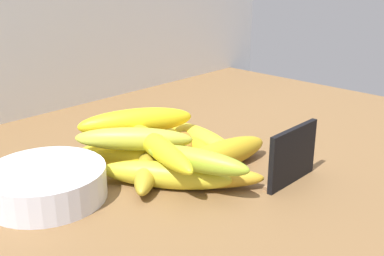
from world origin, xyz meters
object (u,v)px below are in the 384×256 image
at_px(banana_9, 196,160).
at_px(banana_7, 139,157).
at_px(banana_11, 134,139).
at_px(banana_3, 165,175).
at_px(banana_10, 158,147).
at_px(banana_6, 201,151).
at_px(banana_0, 148,167).
at_px(banana_4, 194,177).
at_px(banana_8, 221,155).
at_px(banana_1, 179,154).
at_px(fruit_bowl, 46,184).
at_px(banana_2, 201,139).
at_px(banana_5, 132,145).
at_px(chalkboard_sign, 292,157).
at_px(banana_12, 136,122).

bearing_deg(banana_9, banana_7, 90.66).
bearing_deg(banana_11, banana_3, -93.09).
bearing_deg(banana_10, banana_6, -0.03).
height_order(banana_0, banana_3, banana_3).
distance_m(banana_9, banana_11, 0.12).
relative_size(banana_4, banana_8, 1.08).
bearing_deg(banana_8, banana_10, 155.90).
distance_m(banana_1, banana_7, 0.06).
xyz_separation_m(fruit_bowl, banana_2, (0.27, -0.04, -0.00)).
relative_size(banana_5, banana_9, 1.30).
relative_size(banana_0, banana_6, 0.99).
bearing_deg(banana_3, banana_5, 71.10).
bearing_deg(banana_4, banana_0, 107.99).
relative_size(banana_6, banana_10, 0.85).
bearing_deg(chalkboard_sign, banana_9, 147.29).
height_order(chalkboard_sign, banana_7, chalkboard_sign).
bearing_deg(fruit_bowl, banana_1, -15.22).
xyz_separation_m(banana_2, banana_7, (-0.12, 0.02, -0.00)).
relative_size(fruit_bowl, banana_0, 0.95).
xyz_separation_m(chalkboard_sign, banana_2, (-0.00, 0.18, -0.02)).
distance_m(banana_2, banana_12, 0.11).
bearing_deg(banana_6, banana_7, 149.85).
height_order(banana_0, banana_12, banana_12).
bearing_deg(banana_2, banana_10, -166.84).
bearing_deg(fruit_bowl, banana_0, -20.97).
bearing_deg(banana_1, banana_5, 105.62).
relative_size(banana_3, banana_12, 1.03).
distance_m(banana_1, banana_10, 0.06).
distance_m(chalkboard_sign, banana_5, 0.26).
distance_m(banana_10, banana_12, 0.10).
xyz_separation_m(banana_1, banana_3, (-0.07, -0.04, -0.00)).
bearing_deg(banana_4, banana_5, 84.42).
bearing_deg(banana_0, banana_12, 60.17).
xyz_separation_m(banana_2, banana_12, (-0.09, 0.06, 0.04)).
bearing_deg(banana_9, banana_4, 53.98).
bearing_deg(banana_3, fruit_bowl, 145.03).
distance_m(banana_5, banana_12, 0.04).
height_order(banana_4, banana_7, banana_7).
relative_size(banana_3, banana_11, 1.08).
xyz_separation_m(banana_0, banana_1, (0.06, -0.00, 0.00)).
distance_m(fruit_bowl, banana_9, 0.21).
bearing_deg(banana_2, banana_0, -173.85).
bearing_deg(banana_2, banana_7, 169.74).
distance_m(banana_0, banana_9, 0.09).
bearing_deg(banana_7, banana_11, -158.76).
relative_size(banana_7, banana_9, 1.15).
bearing_deg(banana_7, fruit_bowl, 173.59).
xyz_separation_m(banana_2, banana_4, (-0.11, -0.09, -0.00)).
bearing_deg(banana_3, banana_9, -67.07).
xyz_separation_m(chalkboard_sign, banana_12, (-0.09, 0.24, 0.02)).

